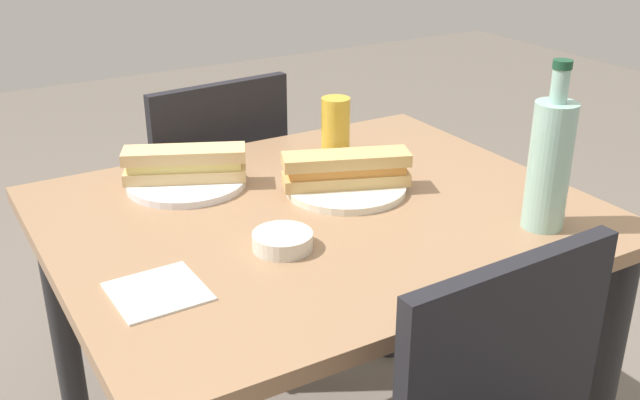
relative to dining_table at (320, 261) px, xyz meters
The scene contains 12 objects.
dining_table is the anchor object (origin of this frame).
chair_far 0.64m from the dining_table, 89.29° to the left, with size 0.43×0.43×0.85m.
plate_near 0.33m from the dining_table, 126.47° to the left, with size 0.25×0.25×0.01m, color white.
baguette_sandwich_near 0.35m from the dining_table, 126.47° to the left, with size 0.26×0.17×0.07m.
knife_near 0.37m from the dining_table, 119.44° to the left, with size 0.18×0.06×0.01m.
plate_far 0.16m from the dining_table, 29.35° to the left, with size 0.25×0.25×0.01m, color silver.
baguette_sandwich_far 0.19m from the dining_table, 29.35° to the left, with size 0.27×0.16×0.07m.
knife_far 0.20m from the dining_table, 46.69° to the left, with size 0.17×0.07×0.01m.
water_bottle 0.48m from the dining_table, 40.61° to the right, with size 0.08×0.08×0.31m.
beer_glass 0.36m from the dining_table, 53.14° to the left, with size 0.07×0.07×0.13m, color gold.
olive_bowl 0.22m from the dining_table, 141.97° to the right, with size 0.11×0.11×0.03m, color silver.
paper_napkin 0.42m from the dining_table, 159.27° to the right, with size 0.14×0.14×0.00m, color white.
Camera 1 is at (-0.67, -1.15, 1.33)m, focal length 42.00 mm.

